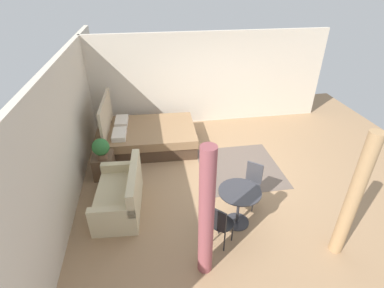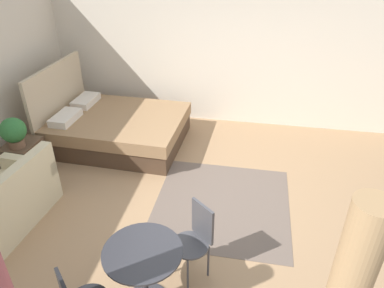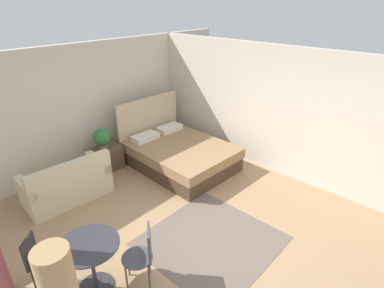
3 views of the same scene
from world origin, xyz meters
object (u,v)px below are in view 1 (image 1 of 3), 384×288
object	(u,v)px
couch	(121,196)
cafe_chair_near_window	(252,181)
potted_plant	(101,148)
cafe_chair_near_couch	(220,223)
bed	(149,136)
balcony_table	(239,201)
nightstand	(104,165)

from	to	relation	value
couch	cafe_chair_near_window	world-z (taller)	cafe_chair_near_window
couch	potted_plant	size ratio (longest dim) A/B	3.32
cafe_chair_near_couch	bed	bearing A→B (deg)	16.44
couch	cafe_chair_near_couch	distance (m)	2.02
potted_plant	balcony_table	world-z (taller)	potted_plant
bed	nightstand	xyz separation A→B (m)	(-1.12, 1.04, -0.04)
balcony_table	cafe_chair_near_couch	size ratio (longest dim) A/B	0.88
bed	potted_plant	xyz separation A→B (m)	(-1.22, 1.02, 0.46)
nightstand	cafe_chair_near_window	size ratio (longest dim) A/B	0.61
cafe_chair_near_window	cafe_chair_near_couch	xyz separation A→B (m)	(-0.93, 0.86, -0.02)
nightstand	cafe_chair_near_couch	distance (m)	3.11
cafe_chair_near_couch	couch	bearing A→B (deg)	54.15
bed	couch	bearing A→B (deg)	164.93
nightstand	cafe_chair_near_couch	xyz separation A→B (m)	(-2.33, -2.05, 0.25)
bed	balcony_table	xyz separation A→B (m)	(-3.00, -1.46, 0.21)
potted_plant	cafe_chair_near_window	distance (m)	3.18
nightstand	potted_plant	world-z (taller)	potted_plant
nightstand	cafe_chair_near_couch	size ratio (longest dim) A/B	0.63
nightstand	potted_plant	distance (m)	0.52
cafe_chair_near_window	bed	bearing A→B (deg)	36.77
couch	cafe_chair_near_couch	bearing A→B (deg)	-125.85
cafe_chair_near_window	cafe_chair_near_couch	bearing A→B (deg)	137.30
couch	balcony_table	xyz separation A→B (m)	(-0.73, -2.07, 0.22)
nightstand	balcony_table	bearing A→B (deg)	-126.94
couch	cafe_chair_near_window	size ratio (longest dim) A/B	1.73
bed	cafe_chair_near_couch	xyz separation A→B (m)	(-3.44, -1.02, 0.21)
cafe_chair_near_window	couch	bearing A→B (deg)	84.42
potted_plant	cafe_chair_near_window	world-z (taller)	potted_plant
bed	couch	distance (m)	2.35
bed	potted_plant	bearing A→B (deg)	140.14
bed	cafe_chair_near_window	xyz separation A→B (m)	(-2.51, -1.88, 0.22)
couch	balcony_table	world-z (taller)	couch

